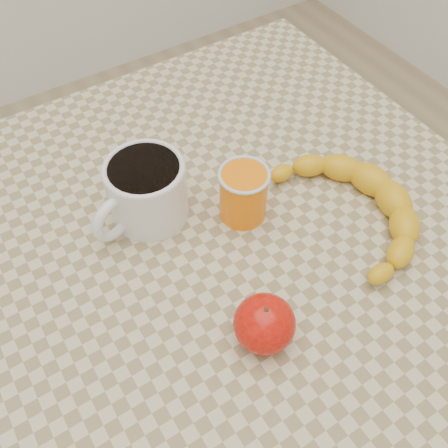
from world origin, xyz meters
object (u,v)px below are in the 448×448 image
orange_juice_glass (243,193)px  banana (355,208)px  table (224,267)px  coffee_mug (145,190)px  apple (264,323)px

orange_juice_glass → banana: orange_juice_glass is taller
table → coffee_mug: (-0.07, 0.09, 0.14)m
table → orange_juice_glass: bearing=21.1°
apple → banana: apple is taller
orange_juice_glass → apple: 0.19m
orange_juice_glass → coffee_mug: bearing=147.7°
apple → banana: size_ratio=0.25×
banana → coffee_mug: bearing=155.4°
table → orange_juice_glass: orange_juice_glass is taller
table → banana: size_ratio=2.64×
coffee_mug → orange_juice_glass: (0.11, -0.07, -0.01)m
table → orange_juice_glass: (0.04, 0.02, 0.13)m
coffee_mug → apple: 0.24m
coffee_mug → apple: size_ratio=2.17×
orange_juice_glass → banana: size_ratio=0.27×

